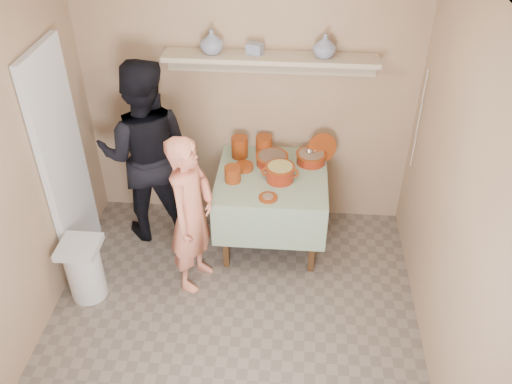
# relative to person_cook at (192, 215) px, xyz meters

# --- Properties ---
(ground) EXTENTS (3.50, 3.50, 0.00)m
(ground) POSITION_rel_person_cook_xyz_m (0.37, -0.71, -0.72)
(ground) COLOR #6C5F55
(ground) RESTS_ON ground
(tile_panel) EXTENTS (0.06, 0.70, 2.00)m
(tile_panel) POSITION_rel_person_cook_xyz_m (-1.09, 0.24, 0.28)
(tile_panel) COLOR silver
(tile_panel) RESTS_ON ground
(plate_stack_a) EXTENTS (0.15, 0.15, 0.20)m
(plate_stack_a) POSITION_rel_person_cook_xyz_m (0.31, 0.84, 0.14)
(plate_stack_a) COLOR maroon
(plate_stack_a) RESTS_ON serving_table
(plate_stack_b) EXTENTS (0.15, 0.15, 0.18)m
(plate_stack_b) POSITION_rel_person_cook_xyz_m (0.52, 0.90, 0.14)
(plate_stack_b) COLOR maroon
(plate_stack_b) RESTS_ON serving_table
(bowl_stack) EXTENTS (0.14, 0.14, 0.14)m
(bowl_stack) POSITION_rel_person_cook_xyz_m (0.29, 0.44, 0.12)
(bowl_stack) COLOR maroon
(bowl_stack) RESTS_ON serving_table
(empty_bowl) EXTENTS (0.16, 0.16, 0.05)m
(empty_bowl) POSITION_rel_person_cook_xyz_m (0.37, 0.63, 0.07)
(empty_bowl) COLOR maroon
(empty_bowl) RESTS_ON serving_table
(propped_lid) EXTENTS (0.29, 0.18, 0.28)m
(propped_lid) POSITION_rel_person_cook_xyz_m (1.05, 0.85, 0.16)
(propped_lid) COLOR maroon
(propped_lid) RESTS_ON serving_table
(vase_right) EXTENTS (0.24, 0.24, 0.20)m
(vase_right) POSITION_rel_person_cook_xyz_m (1.01, 0.91, 1.10)
(vase_right) COLOR navy
(vase_right) RESTS_ON wall_shelf
(vase_left) EXTENTS (0.28, 0.28, 0.20)m
(vase_left) POSITION_rel_person_cook_xyz_m (0.08, 0.92, 1.11)
(vase_left) COLOR navy
(vase_left) RESTS_ON wall_shelf
(ceramic_box) EXTENTS (0.15, 0.13, 0.09)m
(ceramic_box) POSITION_rel_person_cook_xyz_m (0.44, 0.93, 1.05)
(ceramic_box) COLOR navy
(ceramic_box) RESTS_ON wall_shelf
(person_cook) EXTENTS (0.48, 0.60, 1.43)m
(person_cook) POSITION_rel_person_cook_xyz_m (0.00, 0.00, 0.00)
(person_cook) COLOR #E47D62
(person_cook) RESTS_ON ground
(person_helper) EXTENTS (0.93, 0.76, 1.76)m
(person_helper) POSITION_rel_person_cook_xyz_m (-0.52, 0.65, 0.16)
(person_helper) COLOR black
(person_helper) RESTS_ON ground
(room_shell) EXTENTS (3.04, 3.54, 2.62)m
(room_shell) POSITION_rel_person_cook_xyz_m (0.37, -0.71, 0.89)
(room_shell) COLOR tan
(room_shell) RESTS_ON ground
(serving_table) EXTENTS (0.97, 0.97, 0.76)m
(serving_table) POSITION_rel_person_cook_xyz_m (0.62, 0.57, -0.07)
(serving_table) COLOR #4C2D16
(serving_table) RESTS_ON ground
(cazuela_meat_a) EXTENTS (0.30, 0.30, 0.10)m
(cazuela_meat_a) POSITION_rel_person_cook_xyz_m (0.61, 0.73, 0.10)
(cazuela_meat_a) COLOR maroon
(cazuela_meat_a) RESTS_ON serving_table
(cazuela_meat_b) EXTENTS (0.28, 0.28, 0.10)m
(cazuela_meat_b) POSITION_rel_person_cook_xyz_m (0.96, 0.79, 0.10)
(cazuela_meat_b) COLOR maroon
(cazuela_meat_b) RESTS_ON serving_table
(ladle) EXTENTS (0.08, 0.26, 0.19)m
(ladle) POSITION_rel_person_cook_xyz_m (0.94, 0.80, 0.15)
(ladle) COLOR silver
(ladle) RESTS_ON cazuela_meat_b
(cazuela_rice) EXTENTS (0.33, 0.25, 0.14)m
(cazuela_rice) POSITION_rel_person_cook_xyz_m (0.69, 0.49, 0.13)
(cazuela_rice) COLOR maroon
(cazuela_rice) RESTS_ON serving_table
(front_plate) EXTENTS (0.16, 0.16, 0.03)m
(front_plate) POSITION_rel_person_cook_xyz_m (0.61, 0.21, 0.06)
(front_plate) COLOR maroon
(front_plate) RESTS_ON serving_table
(wall_shelf) EXTENTS (1.80, 0.25, 0.21)m
(wall_shelf) POSITION_rel_person_cook_xyz_m (0.57, 0.94, 0.96)
(wall_shelf) COLOR #BCA88C
(wall_shelf) RESTS_ON room_shell
(trash_bin) EXTENTS (0.32, 0.32, 0.56)m
(trash_bin) POSITION_rel_person_cook_xyz_m (-0.88, -0.25, -0.43)
(trash_bin) COLOR silver
(trash_bin) RESTS_ON ground
(electrical_cord) EXTENTS (0.01, 0.05, 0.90)m
(electrical_cord) POSITION_rel_person_cook_xyz_m (1.84, 0.77, 0.53)
(electrical_cord) COLOR silver
(electrical_cord) RESTS_ON wall_shelf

